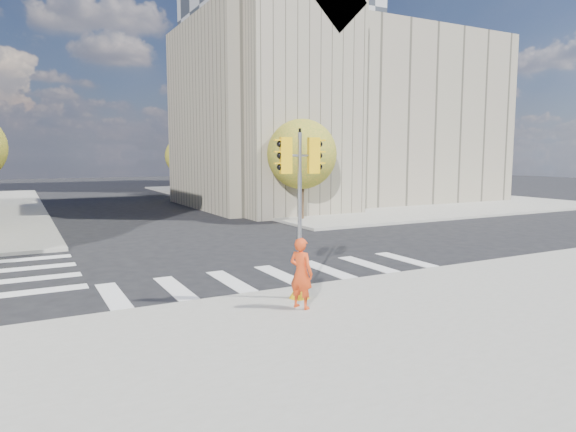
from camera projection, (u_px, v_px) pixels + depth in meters
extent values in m
plane|color=black|center=(258.00, 264.00, 19.01)|extent=(160.00, 160.00, 0.00)
cube|color=gray|center=(510.00, 372.00, 9.36)|extent=(30.00, 14.00, 0.15)
cube|color=gray|center=(332.00, 195.00, 51.12)|extent=(28.00, 40.00, 0.15)
cube|color=gray|center=(341.00, 120.00, 43.64)|extent=(26.00, 14.00, 14.00)
cube|color=gray|center=(285.00, 112.00, 35.53)|extent=(8.00, 8.00, 14.00)
cube|color=#9EA0A3|center=(277.00, 67.00, 64.31)|extent=(20.00, 18.00, 30.00)
cylinder|color=#382616|center=(302.00, 202.00, 31.13)|extent=(0.28, 0.28, 2.38)
sphere|color=#526E1F|center=(302.00, 154.00, 30.79)|extent=(4.20, 4.20, 4.20)
cylinder|color=#382616|center=(229.00, 189.00, 41.65)|extent=(0.28, 0.28, 2.52)
sphere|color=#526E1F|center=(228.00, 151.00, 41.28)|extent=(4.60, 4.60, 4.60)
cylinder|color=#382616|center=(186.00, 183.00, 52.19)|extent=(0.28, 0.28, 2.27)
sphere|color=#526E1F|center=(185.00, 156.00, 51.86)|extent=(4.00, 4.00, 4.00)
cylinder|color=black|center=(279.00, 153.00, 34.52)|extent=(0.12, 0.12, 8.00)
cube|color=black|center=(279.00, 92.00, 34.05)|extent=(0.35, 0.18, 0.22)
cylinder|color=black|center=(210.00, 153.00, 46.80)|extent=(0.12, 0.12, 8.00)
cube|color=black|center=(209.00, 109.00, 46.33)|extent=(0.35, 0.18, 0.22)
cone|color=#E9AE0C|center=(299.00, 289.00, 13.90)|extent=(0.56, 0.56, 0.50)
cylinder|color=gray|center=(300.00, 217.00, 13.67)|extent=(0.11, 0.11, 4.45)
cylinder|color=black|center=(300.00, 131.00, 13.40)|extent=(0.07, 0.07, 0.12)
cylinder|color=gray|center=(300.00, 156.00, 13.47)|extent=(0.89, 0.27, 0.06)
cube|color=#E9AE0C|center=(286.00, 156.00, 13.38)|extent=(0.34, 0.28, 0.95)
cube|color=#E9AE0C|center=(314.00, 156.00, 13.57)|extent=(0.34, 0.28, 0.95)
imported|color=red|center=(301.00, 273.00, 12.91)|extent=(0.67, 0.78, 1.81)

